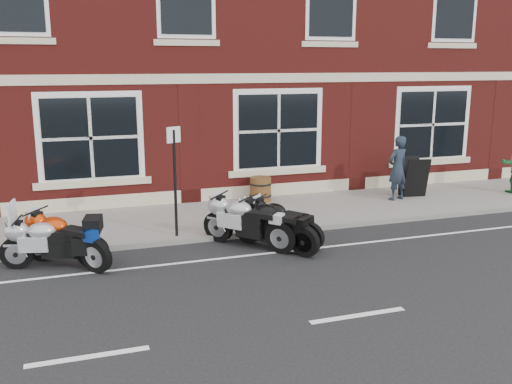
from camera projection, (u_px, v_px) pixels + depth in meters
The scene contains 12 objects.
ground at pixel (287, 255), 11.55m from camera, with size 80.00×80.00×0.00m, color black.
sidewalk at pixel (243, 215), 14.31m from camera, with size 30.00×3.00×0.12m, color slate.
kerb at pixel (264, 233), 12.85m from camera, with size 30.00×0.16×0.12m, color slate.
moto_touring_silver at pixel (51, 240), 10.73m from camera, with size 1.99×0.68×1.33m.
moto_sport_red at pixel (65, 238), 10.83m from camera, with size 1.59×1.64×0.97m.
moto_sport_black at pixel (282, 221), 12.17m from camera, with size 1.23×1.69×0.89m.
moto_sport_silver at pixel (248, 220), 11.95m from camera, with size 1.56×1.77×1.00m.
moto_naked_black at pixel (274, 223), 11.81m from camera, with size 1.27×1.87×0.96m.
pedestrian_left at pixel (398, 168), 15.52m from camera, with size 0.64×0.42×1.76m, color #1A242F.
a_board_sign at pixel (413, 177), 15.99m from camera, with size 0.67×0.44×1.11m, color black, non-canonical shape.
barrel_planter at pixel (261, 189), 15.43m from camera, with size 0.60×0.60×0.67m.
parking_sign at pixel (175, 174), 12.11m from camera, with size 0.31×0.16×2.38m.
Camera 1 is at (-4.07, -10.22, 3.81)m, focal length 40.00 mm.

